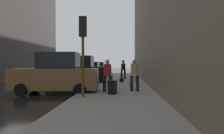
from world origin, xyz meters
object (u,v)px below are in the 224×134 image
(parked_dark_green_sedan, at_px, (88,71))
(pedestrian_in_jeans, at_px, (134,70))
(parked_black_suv, at_px, (78,71))
(pedestrian_with_fedora, at_px, (123,69))
(fire_hydrant, at_px, (100,78))
(traffic_light, at_px, (83,39))
(parked_bronze_suv, at_px, (56,75))
(rolling_suitcase, at_px, (112,87))
(parked_blue_sedan, at_px, (95,69))
(pedestrian_in_tan_coat, at_px, (135,74))
(duffel_bag, at_px, (122,80))
(pedestrian_in_red_jacket, at_px, (107,74))

(parked_dark_green_sedan, height_order, pedestrian_in_jeans, pedestrian_in_jeans)
(parked_black_suv, distance_m, pedestrian_with_fedora, 5.20)
(pedestrian_with_fedora, relative_size, pedestrian_in_jeans, 1.04)
(parked_dark_green_sedan, bearing_deg, pedestrian_with_fedora, -21.01)
(fire_hydrant, xyz_separation_m, traffic_light, (0.05, -7.53, 2.26))
(parked_bronze_suv, bearing_deg, parked_black_suv, 90.00)
(fire_hydrant, xyz_separation_m, rolling_suitcase, (1.32, -6.47, -0.01))
(parked_bronze_suv, xyz_separation_m, pedestrian_in_jeans, (4.49, 5.76, 0.07))
(parked_blue_sedan, height_order, pedestrian_with_fedora, pedestrian_with_fedora)
(parked_black_suv, bearing_deg, fire_hydrant, -5.47)
(rolling_suitcase, bearing_deg, traffic_light, -140.27)
(pedestrian_with_fedora, height_order, rolling_suitcase, pedestrian_with_fedora)
(parked_bronze_suv, xyz_separation_m, pedestrian_in_tan_coat, (4.27, 0.07, 0.07))
(parked_dark_green_sedan, distance_m, parked_blue_sedan, 6.10)
(parked_dark_green_sedan, distance_m, fire_hydrant, 5.59)
(parked_dark_green_sedan, xyz_separation_m, pedestrian_with_fedora, (3.66, -1.40, 0.29))
(pedestrian_in_jeans, height_order, rolling_suitcase, pedestrian_in_jeans)
(pedestrian_in_tan_coat, bearing_deg, fire_hydrant, 114.37)
(parked_blue_sedan, height_order, pedestrian_in_tan_coat, pedestrian_in_tan_coat)
(pedestrian_in_jeans, bearing_deg, parked_blue_sedan, 111.96)
(pedestrian_with_fedora, xyz_separation_m, duffel_bag, (-0.13, -3.49, -0.85))
(pedestrian_in_tan_coat, relative_size, pedestrian_in_jeans, 1.00)
(rolling_suitcase, bearing_deg, parked_blue_sedan, 99.93)
(pedestrian_in_red_jacket, bearing_deg, parked_dark_green_sedan, 104.39)
(parked_bronze_suv, distance_m, parked_blue_sedan, 16.89)
(pedestrian_in_tan_coat, height_order, duffel_bag, pedestrian_in_tan_coat)
(pedestrian_in_jeans, distance_m, duffel_bag, 1.27)
(parked_bronze_suv, relative_size, pedestrian_in_red_jacket, 2.71)
(fire_hydrant, distance_m, pedestrian_with_fedora, 4.34)
(pedestrian_in_jeans, height_order, duffel_bag, pedestrian_in_jeans)
(rolling_suitcase, bearing_deg, pedestrian_in_jeans, 78.56)
(duffel_bag, bearing_deg, pedestrian_in_tan_coat, -82.70)
(parked_black_suv, xyz_separation_m, pedestrian_in_tan_coat, (4.27, -5.61, 0.07))
(traffic_light, height_order, pedestrian_in_tan_coat, traffic_light)
(fire_hydrant, xyz_separation_m, pedestrian_in_jeans, (2.68, 0.25, 0.61))
(parked_black_suv, relative_size, traffic_light, 1.29)
(parked_blue_sedan, relative_size, pedestrian_with_fedora, 2.39)
(parked_blue_sedan, bearing_deg, rolling_suitcase, -80.07)
(parked_bronze_suv, distance_m, pedestrian_in_red_jacket, 2.82)
(pedestrian_in_red_jacket, xyz_separation_m, rolling_suitcase, (0.31, -0.78, -0.61))
(fire_hydrant, xyz_separation_m, pedestrian_in_tan_coat, (2.46, -5.44, 0.61))
(parked_bronze_suv, relative_size, pedestrian_with_fedora, 2.61)
(parked_blue_sedan, distance_m, fire_hydrant, 11.52)
(parked_bronze_suv, distance_m, pedestrian_in_tan_coat, 4.27)
(fire_hydrant, height_order, duffel_bag, fire_hydrant)
(duffel_bag, bearing_deg, rolling_suitcase, -93.32)
(parked_bronze_suv, height_order, pedestrian_with_fedora, parked_bronze_suv)
(parked_bronze_suv, distance_m, duffel_bag, 6.90)
(parked_bronze_suv, height_order, pedestrian_in_tan_coat, parked_bronze_suv)
(pedestrian_in_red_jacket, relative_size, pedestrian_in_tan_coat, 1.00)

